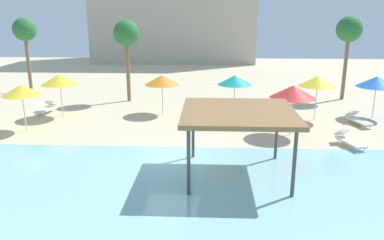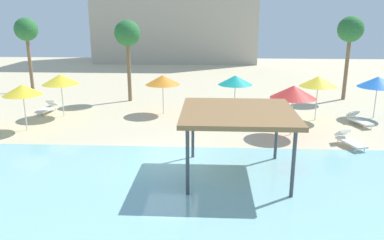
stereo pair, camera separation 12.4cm
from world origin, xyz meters
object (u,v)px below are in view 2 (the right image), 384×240
beach_umbrella_yellow_0 (318,81)px  beach_umbrella_teal_3 (235,80)px  palm_tree_0 (127,35)px  beach_umbrella_blue_4 (378,82)px  beach_umbrella_red_6 (293,92)px  beach_umbrella_orange_7 (163,80)px  palm_tree_1 (350,31)px  beach_umbrella_yellow_1 (22,90)px  palm_tree_2 (26,31)px  beach_umbrella_yellow_5 (61,79)px  lounge_chair_5 (214,119)px  lounge_chair_4 (48,108)px  lounge_chair_1 (349,140)px  shade_pavilion (238,114)px  lounge_chair_2 (358,119)px

beach_umbrella_yellow_0 → beach_umbrella_teal_3: size_ratio=1.03×
palm_tree_0 → beach_umbrella_blue_4: bearing=-13.8°
beach_umbrella_teal_3 → beach_umbrella_red_6: bearing=-52.2°
beach_umbrella_orange_7 → palm_tree_1: bearing=20.7°
beach_umbrella_yellow_1 → palm_tree_2: bearing=113.3°
beach_umbrella_yellow_1 → beach_umbrella_orange_7: beach_umbrella_yellow_1 is taller
beach_umbrella_yellow_5 → palm_tree_1: (19.70, 6.07, 2.72)m
lounge_chair_5 → palm_tree_2: size_ratio=0.33×
lounge_chair_4 → palm_tree_0: 7.65m
beach_umbrella_yellow_0 → lounge_chair_4: size_ratio=1.41×
beach_umbrella_teal_3 → palm_tree_2: (-16.77, 7.50, 2.63)m
beach_umbrella_yellow_5 → palm_tree_0: 6.31m
lounge_chair_4 → lounge_chair_1: bearing=79.3°
beach_umbrella_yellow_0 → palm_tree_1: size_ratio=0.44×
shade_pavilion → beach_umbrella_yellow_1: shade_pavilion is taller
shade_pavilion → beach_umbrella_yellow_0: shade_pavilion is taller
beach_umbrella_orange_7 → lounge_chair_2: (11.96, -2.03, -1.93)m
beach_umbrella_yellow_1 → lounge_chair_1: size_ratio=1.33×
shade_pavilion → lounge_chair_5: 7.85m
beach_umbrella_yellow_0 → palm_tree_1: palm_tree_1 is taller
beach_umbrella_blue_4 → shade_pavilion: bearing=-134.4°
shade_pavilion → beach_umbrella_yellow_1: 12.87m
beach_umbrella_teal_3 → palm_tree_0: (-7.67, 4.21, 2.52)m
lounge_chair_4 → beach_umbrella_teal_3: bearing=95.8°
beach_umbrella_yellow_1 → beach_umbrella_blue_4: beach_umbrella_blue_4 is taller
beach_umbrella_yellow_0 → beach_umbrella_red_6: bearing=-123.9°
lounge_chair_1 → palm_tree_0: (-13.10, 9.68, 4.56)m
beach_umbrella_yellow_5 → palm_tree_2: size_ratio=0.45×
beach_umbrella_teal_3 → beach_umbrella_blue_4: beach_umbrella_teal_3 is taller
beach_umbrella_teal_3 → beach_umbrella_yellow_5: bearing=-177.2°
lounge_chair_1 → palm_tree_0: bearing=-143.7°
beach_umbrella_yellow_5 → palm_tree_1: bearing=17.1°
lounge_chair_4 → beach_umbrella_yellow_0: bearing=94.4°
lounge_chair_2 → beach_umbrella_yellow_5: bearing=-109.3°
beach_umbrella_red_6 → lounge_chair_4: size_ratio=1.40×
beach_umbrella_yellow_0 → palm_tree_2: bearing=159.7°
shade_pavilion → palm_tree_1: 17.61m
lounge_chair_1 → lounge_chair_5: 7.64m
beach_umbrella_yellow_0 → lounge_chair_5: 6.78m
palm_tree_2 → palm_tree_0: bearing=-19.9°
shade_pavilion → beach_umbrella_orange_7: bearing=113.4°
beach_umbrella_yellow_5 → lounge_chair_4: size_ratio=1.40×
beach_umbrella_yellow_5 → lounge_chair_4: 2.66m
lounge_chair_2 → beach_umbrella_orange_7: bearing=-115.9°
beach_umbrella_orange_7 → lounge_chair_2: 12.29m
beach_umbrella_yellow_5 → beach_umbrella_yellow_0: bearing=-0.1°
lounge_chair_2 → lounge_chair_4: 19.80m
beach_umbrella_blue_4 → lounge_chair_1: size_ratio=1.33×
lounge_chair_2 → lounge_chair_5: (-8.61, -0.33, 0.00)m
beach_umbrella_orange_7 → beach_umbrella_blue_4: bearing=-1.5°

